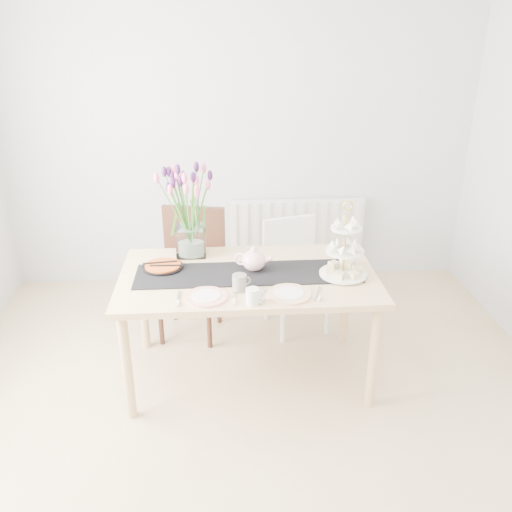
{
  "coord_description": "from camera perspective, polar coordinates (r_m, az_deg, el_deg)",
  "views": [
    {
      "loc": [
        -0.17,
        -2.31,
        2.22
      ],
      "look_at": [
        0.03,
        0.68,
        0.89
      ],
      "focal_mm": 38.0,
      "sensor_mm": 36.0,
      "label": 1
    }
  ],
  "objects": [
    {
      "name": "chair_white",
      "position": [
        4.14,
        3.97,
        -1.01
      ],
      "size": [
        0.51,
        0.51,
        0.84
      ],
      "rotation": [
        0.0,
        0.0,
        0.25
      ],
      "color": "white",
      "rests_on": "ground"
    },
    {
      "name": "tulip_vase",
      "position": [
        3.56,
        -7.07,
        6.03
      ],
      "size": [
        0.71,
        0.71,
        0.61
      ],
      "rotation": [
        0.0,
        0.0,
        -0.02
      ],
      "color": "silver",
      "rests_on": "dining_table"
    },
    {
      "name": "radiator",
      "position": [
        4.88,
        4.24,
        2.54
      ],
      "size": [
        1.2,
        0.08,
        0.6
      ],
      "primitive_type": "cube",
      "color": "white",
      "rests_on": "room_shell"
    },
    {
      "name": "plate_right",
      "position": [
        3.14,
        3.49,
        -4.03
      ],
      "size": [
        0.33,
        0.33,
        0.01
      ],
      "primitive_type": "cylinder",
      "rotation": [
        0.0,
        0.0,
        -0.36
      ],
      "color": "white",
      "rests_on": "dining_table"
    },
    {
      "name": "cake_stand",
      "position": [
        3.35,
        9.28,
        -0.15
      ],
      "size": [
        0.3,
        0.3,
        0.43
      ],
      "rotation": [
        0.0,
        0.0,
        0.08
      ],
      "color": "gold",
      "rests_on": "dining_table"
    },
    {
      "name": "table_runner",
      "position": [
        3.38,
        -0.84,
        -1.86
      ],
      "size": [
        1.4,
        0.35,
        0.01
      ],
      "primitive_type": "cube",
      "color": "black",
      "rests_on": "dining_table"
    },
    {
      "name": "cream_jug",
      "position": [
        3.53,
        9.57,
        -0.24
      ],
      "size": [
        0.13,
        0.13,
        0.1
      ],
      "primitive_type": "cylinder",
      "rotation": [
        0.0,
        0.0,
        0.41
      ],
      "color": "white",
      "rests_on": "dining_table"
    },
    {
      "name": "mug_grey",
      "position": [
        3.17,
        -1.76,
        -2.83
      ],
      "size": [
        0.11,
        0.11,
        0.1
      ],
      "primitive_type": "cylinder",
      "rotation": [
        0.0,
        0.0,
        0.41
      ],
      "color": "slate",
      "rests_on": "dining_table"
    },
    {
      "name": "chair_brown",
      "position": [
        4.05,
        -6.81,
        -0.62
      ],
      "size": [
        0.55,
        0.55,
        0.95
      ],
      "rotation": [
        0.0,
        0.0,
        -0.2
      ],
      "color": "#341A13",
      "rests_on": "ground"
    },
    {
      "name": "tart_tin",
      "position": [
        3.49,
        -9.76,
        -1.14
      ],
      "size": [
        0.25,
        0.25,
        0.03
      ],
      "rotation": [
        0.0,
        0.0,
        -0.32
      ],
      "color": "black",
      "rests_on": "dining_table"
    },
    {
      "name": "room_shell",
      "position": [
        2.5,
        0.29,
        2.18
      ],
      "size": [
        4.5,
        4.5,
        4.5
      ],
      "color": "tan",
      "rests_on": "ground"
    },
    {
      "name": "dining_table",
      "position": [
        3.42,
        -0.83,
        -3.07
      ],
      "size": [
        1.6,
        0.9,
        0.75
      ],
      "color": "tan",
      "rests_on": "ground"
    },
    {
      "name": "plate_left",
      "position": [
        3.12,
        -5.28,
        -4.3
      ],
      "size": [
        0.25,
        0.25,
        0.01
      ],
      "primitive_type": "cylinder",
      "rotation": [
        0.0,
        0.0,
        -0.02
      ],
      "color": "white",
      "rests_on": "dining_table"
    },
    {
      "name": "teapot",
      "position": [
        3.39,
        -0.23,
        -0.47
      ],
      "size": [
        0.29,
        0.26,
        0.16
      ],
      "primitive_type": null,
      "rotation": [
        0.0,
        0.0,
        -0.34
      ],
      "color": "silver",
      "rests_on": "dining_table"
    },
    {
      "name": "mug_white",
      "position": [
        3.02,
        -0.37,
        -4.26
      ],
      "size": [
        0.09,
        0.09,
        0.09
      ],
      "primitive_type": "cylinder",
      "rotation": [
        0.0,
        0.0,
        0.24
      ],
      "color": "silver",
      "rests_on": "dining_table"
    }
  ]
}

